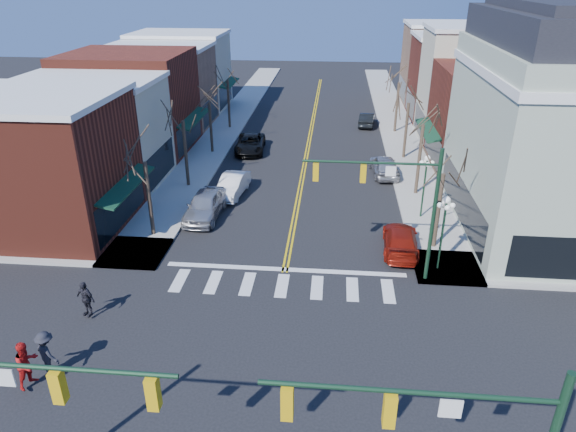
% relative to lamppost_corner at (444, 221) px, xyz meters
% --- Properties ---
extents(ground, '(160.00, 160.00, 0.00)m').
position_rel_lamppost_corner_xyz_m(ground, '(-8.20, -8.50, -2.96)').
color(ground, black).
rests_on(ground, ground).
extents(sidewalk_left, '(3.50, 70.00, 0.15)m').
position_rel_lamppost_corner_xyz_m(sidewalk_left, '(-16.95, 11.50, -2.89)').
color(sidewalk_left, '#9E9B93').
rests_on(sidewalk_left, ground).
extents(sidewalk_right, '(3.50, 70.00, 0.15)m').
position_rel_lamppost_corner_xyz_m(sidewalk_right, '(0.55, 11.50, -2.89)').
color(sidewalk_right, '#9E9B93').
rests_on(sidewalk_right, ground).
extents(bldg_left_brick_a, '(10.00, 8.50, 8.00)m').
position_rel_lamppost_corner_xyz_m(bldg_left_brick_a, '(-23.70, 3.25, 1.04)').
color(bldg_left_brick_a, maroon).
rests_on(bldg_left_brick_a, ground).
extents(bldg_left_stucco_a, '(10.00, 7.00, 7.50)m').
position_rel_lamppost_corner_xyz_m(bldg_left_stucco_a, '(-23.70, 11.00, 0.79)').
color(bldg_left_stucco_a, '#BDB79C').
rests_on(bldg_left_stucco_a, ground).
extents(bldg_left_brick_b, '(10.00, 9.00, 8.50)m').
position_rel_lamppost_corner_xyz_m(bldg_left_brick_b, '(-23.70, 19.00, 1.29)').
color(bldg_left_brick_b, maroon).
rests_on(bldg_left_brick_b, ground).
extents(bldg_left_tan, '(10.00, 7.50, 7.80)m').
position_rel_lamppost_corner_xyz_m(bldg_left_tan, '(-23.70, 27.25, 0.94)').
color(bldg_left_tan, '#A17558').
rests_on(bldg_left_tan, ground).
extents(bldg_left_stucco_b, '(10.00, 8.00, 8.20)m').
position_rel_lamppost_corner_xyz_m(bldg_left_stucco_b, '(-23.70, 35.00, 1.14)').
color(bldg_left_stucco_b, '#BDB79C').
rests_on(bldg_left_stucco_b, ground).
extents(bldg_right_brick_a, '(10.00, 8.50, 8.00)m').
position_rel_lamppost_corner_xyz_m(bldg_right_brick_a, '(7.30, 17.25, 1.04)').
color(bldg_right_brick_a, maroon).
rests_on(bldg_right_brick_a, ground).
extents(bldg_right_stucco, '(10.00, 7.00, 10.00)m').
position_rel_lamppost_corner_xyz_m(bldg_right_stucco, '(7.30, 25.00, 2.04)').
color(bldg_right_stucco, '#BDB79C').
rests_on(bldg_right_stucco, ground).
extents(bldg_right_brick_b, '(10.00, 8.00, 8.50)m').
position_rel_lamppost_corner_xyz_m(bldg_right_brick_b, '(7.30, 32.50, 1.29)').
color(bldg_right_brick_b, maroon).
rests_on(bldg_right_brick_b, ground).
extents(bldg_right_tan, '(10.00, 8.00, 9.00)m').
position_rel_lamppost_corner_xyz_m(bldg_right_tan, '(7.30, 40.50, 1.54)').
color(bldg_right_tan, '#A17558').
rests_on(bldg_right_tan, ground).
extents(traffic_mast_near_left, '(6.60, 0.28, 7.20)m').
position_rel_lamppost_corner_xyz_m(traffic_mast_near_left, '(-13.75, -15.90, 1.75)').
color(traffic_mast_near_left, '#14331E').
rests_on(traffic_mast_near_left, ground).
extents(traffic_mast_far_right, '(6.60, 0.28, 7.20)m').
position_rel_lamppost_corner_xyz_m(traffic_mast_far_right, '(-2.65, -1.10, 1.75)').
color(traffic_mast_far_right, '#14331E').
rests_on(traffic_mast_far_right, ground).
extents(lamppost_corner, '(0.36, 0.36, 4.33)m').
position_rel_lamppost_corner_xyz_m(lamppost_corner, '(0.00, 0.00, 0.00)').
color(lamppost_corner, '#14331E').
rests_on(lamppost_corner, ground).
extents(lamppost_midblock, '(0.36, 0.36, 4.33)m').
position_rel_lamppost_corner_xyz_m(lamppost_midblock, '(0.00, 6.50, 0.00)').
color(lamppost_midblock, '#14331E').
rests_on(lamppost_midblock, ground).
extents(tree_left_a, '(0.24, 0.24, 4.76)m').
position_rel_lamppost_corner_xyz_m(tree_left_a, '(-16.60, 2.50, -0.58)').
color(tree_left_a, '#382B21').
rests_on(tree_left_a, ground).
extents(tree_left_b, '(0.24, 0.24, 5.04)m').
position_rel_lamppost_corner_xyz_m(tree_left_b, '(-16.60, 10.50, -0.44)').
color(tree_left_b, '#382B21').
rests_on(tree_left_b, ground).
extents(tree_left_c, '(0.24, 0.24, 4.55)m').
position_rel_lamppost_corner_xyz_m(tree_left_c, '(-16.60, 18.50, -0.69)').
color(tree_left_c, '#382B21').
rests_on(tree_left_c, ground).
extents(tree_left_d, '(0.24, 0.24, 4.90)m').
position_rel_lamppost_corner_xyz_m(tree_left_d, '(-16.60, 26.50, -0.51)').
color(tree_left_d, '#382B21').
rests_on(tree_left_d, ground).
extents(tree_right_a, '(0.24, 0.24, 4.62)m').
position_rel_lamppost_corner_xyz_m(tree_right_a, '(0.20, 2.50, -0.65)').
color(tree_right_a, '#382B21').
rests_on(tree_right_a, ground).
extents(tree_right_b, '(0.24, 0.24, 5.18)m').
position_rel_lamppost_corner_xyz_m(tree_right_b, '(0.20, 10.50, -0.37)').
color(tree_right_b, '#382B21').
rests_on(tree_right_b, ground).
extents(tree_right_c, '(0.24, 0.24, 4.83)m').
position_rel_lamppost_corner_xyz_m(tree_right_c, '(0.20, 18.50, -0.55)').
color(tree_right_c, '#382B21').
rests_on(tree_right_c, ground).
extents(tree_right_d, '(0.24, 0.24, 4.97)m').
position_rel_lamppost_corner_xyz_m(tree_right_d, '(0.20, 26.50, -0.48)').
color(tree_right_d, '#382B21').
rests_on(tree_right_d, ground).
extents(car_left_near, '(2.24, 5.11, 1.71)m').
position_rel_lamppost_corner_xyz_m(car_left_near, '(-14.05, 5.38, -2.11)').
color(car_left_near, '#ACACB1').
rests_on(car_left_near, ground).
extents(car_left_mid, '(2.06, 4.62, 1.47)m').
position_rel_lamppost_corner_xyz_m(car_left_mid, '(-13.00, 9.27, -2.23)').
color(car_left_mid, white).
rests_on(car_left_mid, ground).
extents(car_left_far, '(2.77, 5.43, 1.47)m').
position_rel_lamppost_corner_xyz_m(car_left_far, '(-13.28, 19.17, -2.23)').
color(car_left_far, black).
rests_on(car_left_far, ground).
extents(car_right_near, '(2.22, 4.86, 1.38)m').
position_rel_lamppost_corner_xyz_m(car_right_near, '(-1.80, 2.01, -2.27)').
color(car_right_near, maroon).
rests_on(car_right_near, ground).
extents(car_right_mid, '(2.34, 4.86, 1.60)m').
position_rel_lamppost_corner_xyz_m(car_right_mid, '(-1.80, 14.31, -2.16)').
color(car_right_mid, '#AAA9AE').
rests_on(car_right_mid, ground).
extents(car_right_far, '(1.95, 4.31, 1.37)m').
position_rel_lamppost_corner_xyz_m(car_right_far, '(-2.50, 28.74, -2.28)').
color(car_right_far, black).
rests_on(car_right_far, ground).
extents(pedestrian_red_b, '(1.02, 1.15, 1.97)m').
position_rel_lamppost_corner_xyz_m(pedestrian_red_b, '(-17.12, -10.28, -1.83)').
color(pedestrian_red_b, '#B51313').
rests_on(pedestrian_red_b, sidewalk_left).
extents(pedestrian_dark_a, '(1.12, 0.77, 1.77)m').
position_rel_lamppost_corner_xyz_m(pedestrian_dark_a, '(-16.92, -5.78, -1.93)').
color(pedestrian_dark_a, black).
rests_on(pedestrian_dark_a, sidewalk_left).
extents(pedestrian_dark_b, '(1.39, 1.17, 1.87)m').
position_rel_lamppost_corner_xyz_m(pedestrian_dark_b, '(-16.76, -9.53, -1.88)').
color(pedestrian_dark_b, black).
rests_on(pedestrian_dark_b, sidewalk_left).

